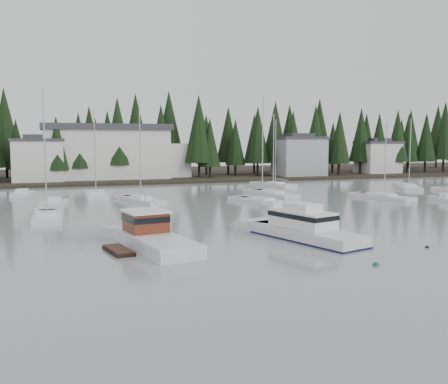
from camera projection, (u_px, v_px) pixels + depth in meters
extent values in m
plane|color=gray|center=(373.00, 298.00, 25.28)|extent=(260.00, 260.00, 0.00)
cube|color=black|center=(123.00, 176.00, 116.65)|extent=(240.00, 54.00, 1.00)
cube|color=silver|center=(38.00, 161.00, 93.50)|extent=(9.00, 7.00, 7.50)
cube|color=#38383D|center=(37.00, 140.00, 93.10)|extent=(9.54, 7.42, 0.50)
cube|color=#38383D|center=(37.00, 137.00, 93.04)|extent=(4.95, 3.85, 0.80)
cube|color=#999EA0|center=(299.00, 157.00, 109.84)|extent=(10.00, 8.00, 8.00)
cube|color=#38383D|center=(299.00, 138.00, 109.41)|extent=(10.60, 8.48, 0.50)
cube|color=#38383D|center=(299.00, 135.00, 109.35)|extent=(5.50, 4.40, 0.80)
cube|color=silver|center=(378.00, 158.00, 118.83)|extent=(9.00, 7.00, 7.00)
cube|color=#38383D|center=(378.00, 142.00, 118.45)|extent=(9.54, 7.42, 0.50)
cube|color=#38383D|center=(378.00, 140.00, 118.39)|extent=(4.95, 3.85, 0.80)
cube|color=silver|center=(107.00, 154.00, 100.37)|extent=(24.00, 10.00, 10.00)
cube|color=#38383D|center=(107.00, 127.00, 99.83)|extent=(25.00, 11.00, 1.20)
cube|color=silver|center=(164.00, 160.00, 106.25)|extent=(10.00, 8.00, 7.00)
cube|color=silver|center=(156.00, 247.00, 37.00)|extent=(5.21, 10.63, 1.47)
cube|color=silver|center=(155.00, 236.00, 36.92)|extent=(5.11, 10.41, 0.14)
cube|color=#4E1A0F|center=(146.00, 222.00, 38.61)|extent=(3.30, 3.51, 1.58)
cube|color=white|center=(145.00, 211.00, 38.52)|extent=(3.71, 3.98, 0.14)
cube|color=black|center=(146.00, 218.00, 38.57)|extent=(3.37, 3.58, 0.45)
cylinder|color=#A5A8AD|center=(145.00, 199.00, 38.42)|extent=(0.08, 0.08, 1.81)
cube|color=black|center=(119.00, 253.00, 35.64)|extent=(2.00, 3.81, 0.62)
cube|color=silver|center=(307.00, 238.00, 40.26)|extent=(6.07, 10.96, 1.52)
cube|color=#0E1333|center=(307.00, 239.00, 40.27)|extent=(6.12, 11.02, 0.21)
cube|color=white|center=(302.00, 219.00, 40.54)|extent=(4.09, 5.98, 1.38)
cube|color=black|center=(303.00, 215.00, 40.50)|extent=(4.17, 6.04, 0.38)
cube|color=white|center=(303.00, 207.00, 40.44)|extent=(2.63, 3.16, 0.62)
cylinder|color=#A5A8AD|center=(303.00, 198.00, 40.36)|extent=(0.10, 0.10, 1.05)
cube|color=silver|center=(96.00, 197.00, 72.17)|extent=(3.01, 9.61, 1.05)
cube|color=white|center=(96.00, 192.00, 72.11)|extent=(2.06, 3.28, 0.30)
cylinder|color=#A5A8AD|center=(95.00, 151.00, 71.52)|extent=(0.14, 0.14, 12.00)
cube|color=silver|center=(275.00, 186.00, 89.23)|extent=(4.80, 9.32, 1.05)
cube|color=white|center=(275.00, 183.00, 89.17)|extent=(2.61, 3.40, 0.30)
cylinder|color=#A5A8AD|center=(276.00, 151.00, 88.61)|extent=(0.14, 0.14, 11.35)
cube|color=silver|center=(384.00, 199.00, 69.22)|extent=(4.59, 9.32, 1.05)
cube|color=white|center=(384.00, 194.00, 69.15)|extent=(2.40, 3.39, 0.30)
cylinder|color=#A5A8AD|center=(385.00, 159.00, 68.65)|extent=(0.14, 0.14, 10.16)
cube|color=silver|center=(262.00, 203.00, 64.23)|extent=(5.37, 9.15, 1.05)
cube|color=white|center=(262.00, 198.00, 64.16)|extent=(2.69, 3.42, 0.30)
cylinder|color=#A5A8AD|center=(263.00, 147.00, 63.51)|extent=(0.14, 0.14, 13.33)
cube|color=silver|center=(409.00, 189.00, 84.23)|extent=(7.36, 10.10, 1.05)
cube|color=white|center=(409.00, 185.00, 84.16)|extent=(3.41, 3.94, 0.30)
cylinder|color=#A5A8AD|center=(410.00, 152.00, 83.61)|extent=(0.14, 0.14, 11.30)
cube|color=silver|center=(273.00, 196.00, 73.60)|extent=(3.83, 10.96, 1.05)
cube|color=white|center=(273.00, 191.00, 73.54)|extent=(2.25, 3.83, 0.30)
cylinder|color=#A5A8AD|center=(274.00, 153.00, 72.97)|extent=(0.14, 0.14, 11.41)
cube|color=silver|center=(47.00, 220.00, 50.72)|extent=(2.81, 9.15, 1.05)
cube|color=white|center=(47.00, 214.00, 50.65)|extent=(1.96, 3.11, 0.30)
cylinder|color=#A5A8AD|center=(45.00, 152.00, 50.03)|extent=(0.14, 0.14, 12.71)
cube|color=silver|center=(141.00, 202.00, 65.69)|extent=(5.36, 10.22, 1.05)
cube|color=white|center=(141.00, 197.00, 65.63)|extent=(2.69, 3.74, 0.30)
cylinder|color=#A5A8AD|center=(140.00, 149.00, 64.99)|extent=(0.14, 0.14, 12.87)
cube|color=silver|center=(277.00, 210.00, 57.47)|extent=(3.28, 6.98, 0.90)
cube|color=white|center=(277.00, 204.00, 57.40)|extent=(1.83, 2.36, 0.55)
cube|color=silver|center=(448.00, 201.00, 66.41)|extent=(3.25, 5.72, 0.90)
cube|color=white|center=(448.00, 196.00, 66.34)|extent=(1.82, 1.99, 0.55)
cube|color=silver|center=(22.00, 196.00, 72.94)|extent=(3.15, 5.89, 0.90)
cube|color=white|center=(22.00, 191.00, 72.87)|extent=(1.79, 2.02, 0.55)
cube|color=silver|center=(54.00, 205.00, 62.14)|extent=(3.67, 5.65, 0.90)
cube|color=white|center=(53.00, 199.00, 62.07)|extent=(1.93, 2.04, 0.55)
sphere|color=#145933|center=(376.00, 266.00, 31.88)|extent=(0.45, 0.45, 0.45)
sphere|color=black|center=(427.00, 248.00, 37.22)|extent=(0.33, 0.33, 0.33)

